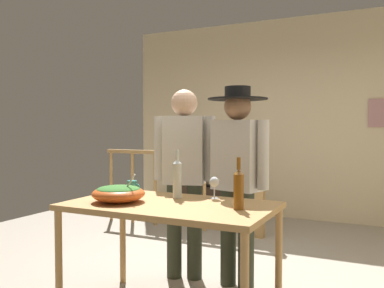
% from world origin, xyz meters
% --- Properties ---
extents(ground_plane, '(7.10, 7.10, 0.00)m').
position_xyz_m(ground_plane, '(0.00, 0.00, 0.00)').
color(ground_plane, '#9E9384').
extents(back_wall, '(5.02, 0.10, 2.90)m').
position_xyz_m(back_wall, '(0.00, 2.73, 1.45)').
color(back_wall, beige).
rests_on(back_wall, ground_plane).
extents(stair_railing, '(2.28, 0.10, 1.06)m').
position_xyz_m(stair_railing, '(-0.80, 1.44, 0.62)').
color(stair_railing, '#B2844C').
rests_on(stair_railing, ground_plane).
extents(tv_console, '(0.90, 0.40, 0.43)m').
position_xyz_m(tv_console, '(-1.12, 2.38, 0.21)').
color(tv_console, '#38281E').
rests_on(tv_console, ground_plane).
extents(flat_screen_tv, '(0.68, 0.12, 0.52)m').
position_xyz_m(flat_screen_tv, '(-1.12, 2.35, 0.73)').
color(flat_screen_tv, black).
rests_on(flat_screen_tv, tv_console).
extents(serving_table, '(1.42, 0.83, 0.79)m').
position_xyz_m(serving_table, '(-0.04, -0.83, 0.72)').
color(serving_table, '#B2844C').
rests_on(serving_table, ground_plane).
extents(salad_bowl, '(0.37, 0.37, 0.21)m').
position_xyz_m(salad_bowl, '(-0.38, -0.95, 0.86)').
color(salad_bowl, '#DB5B23').
rests_on(salad_bowl, serving_table).
extents(wine_glass, '(0.07, 0.07, 0.16)m').
position_xyz_m(wine_glass, '(0.17, -0.53, 0.91)').
color(wine_glass, silver).
rests_on(wine_glass, serving_table).
extents(wine_bottle_clear, '(0.07, 0.07, 0.36)m').
position_xyz_m(wine_bottle_clear, '(-0.09, -0.62, 0.94)').
color(wine_bottle_clear, silver).
rests_on(wine_bottle_clear, serving_table).
extents(wine_bottle_amber, '(0.07, 0.07, 0.34)m').
position_xyz_m(wine_bottle_amber, '(0.46, -0.83, 0.93)').
color(wine_bottle_amber, brown).
rests_on(wine_bottle_amber, serving_table).
extents(mug_teal, '(0.11, 0.08, 0.11)m').
position_xyz_m(mug_teal, '(-0.50, -0.61, 0.85)').
color(mug_teal, teal).
rests_on(mug_teal, serving_table).
extents(person_standing_left, '(0.52, 0.31, 1.64)m').
position_xyz_m(person_standing_left, '(-0.28, -0.14, 0.96)').
color(person_standing_left, '#2D3323').
rests_on(person_standing_left, ground_plane).
extents(person_standing_right, '(0.56, 0.49, 1.65)m').
position_xyz_m(person_standing_right, '(0.21, -0.14, 0.99)').
color(person_standing_right, '#2D3323').
rests_on(person_standing_right, ground_plane).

